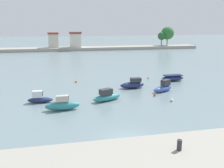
% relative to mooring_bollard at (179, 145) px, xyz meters
% --- Properties ---
extents(ground_plane, '(400.00, 400.00, 0.00)m').
position_rel_mooring_bollard_xyz_m(ground_plane, '(-1.16, 6.92, -2.94)').
color(ground_plane, slate).
extents(mooring_bollard, '(0.30, 0.30, 0.67)m').
position_rel_mooring_bollard_xyz_m(mooring_bollard, '(0.00, 0.00, 0.00)').
color(mooring_bollard, '#2D2D33').
rests_on(mooring_bollard, seawall_embankment).
extents(moored_boat_0, '(3.33, 1.38, 1.59)m').
position_rel_mooring_bollard_xyz_m(moored_boat_0, '(-9.43, 20.11, -2.40)').
color(moored_boat_0, navy).
rests_on(moored_boat_0, ground).
extents(moored_boat_1, '(4.10, 1.27, 1.80)m').
position_rel_mooring_bollard_xyz_m(moored_boat_1, '(-6.60, 16.48, -2.28)').
color(moored_boat_1, teal).
rests_on(moored_boat_1, ground).
extents(moored_boat_2, '(4.48, 2.88, 1.66)m').
position_rel_mooring_bollard_xyz_m(moored_boat_2, '(-0.67, 19.01, -2.32)').
color(moored_boat_2, teal).
rests_on(moored_boat_2, ground).
extents(moored_boat_3, '(4.10, 1.76, 1.67)m').
position_rel_mooring_bollard_xyz_m(moored_boat_3, '(4.75, 24.84, -2.31)').
color(moored_boat_3, navy).
rests_on(moored_boat_3, ground).
extents(moored_boat_4, '(3.96, 2.67, 1.78)m').
position_rel_mooring_bollard_xyz_m(moored_boat_4, '(8.69, 21.81, -2.31)').
color(moored_boat_4, '#3856A8').
rests_on(moored_boat_4, ground).
extents(moored_boat_5, '(4.23, 1.75, 1.12)m').
position_rel_mooring_bollard_xyz_m(moored_boat_5, '(13.36, 28.26, -2.40)').
color(moored_boat_5, navy).
rests_on(moored_boat_5, ground).
extents(mooring_buoy_0, '(0.40, 0.40, 0.40)m').
position_rel_mooring_bollard_xyz_m(mooring_buoy_0, '(7.70, 16.80, -2.74)').
color(mooring_buoy_0, white).
rests_on(mooring_buoy_0, ground).
extents(mooring_buoy_1, '(0.32, 0.32, 0.32)m').
position_rel_mooring_bollard_xyz_m(mooring_buoy_1, '(6.43, 19.68, -2.78)').
color(mooring_buoy_1, red).
rests_on(mooring_buoy_1, ground).
extents(mooring_buoy_2, '(0.38, 0.38, 0.38)m').
position_rel_mooring_bollard_xyz_m(mooring_buoy_2, '(-3.84, 30.84, -2.75)').
color(mooring_buoy_2, orange).
rests_on(mooring_buoy_2, ground).
extents(mooring_buoy_3, '(0.29, 0.29, 0.29)m').
position_rel_mooring_bollard_xyz_m(mooring_buoy_3, '(9.63, 30.93, -2.79)').
color(mooring_buoy_3, red).
rests_on(mooring_buoy_3, ground).
extents(distant_shoreline, '(104.29, 7.80, 8.99)m').
position_rel_mooring_bollard_xyz_m(distant_shoreline, '(-2.68, 87.77, -0.55)').
color(distant_shoreline, '#9E998C').
rests_on(distant_shoreline, ground).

